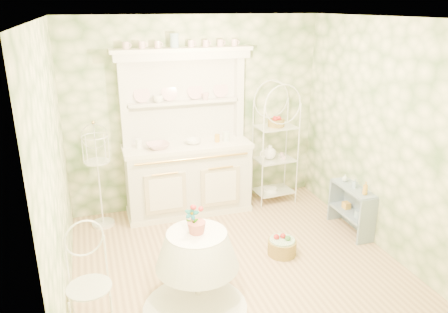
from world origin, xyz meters
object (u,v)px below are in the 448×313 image
object	(u,v)px
floor_basket	(282,246)
birdcage_stand	(98,175)
cafe_chair	(90,294)
kitchen_dresser	(187,135)
bakers_rack	(275,145)
side_shelf	(351,211)
round_table	(197,262)

from	to	relation	value
floor_basket	birdcage_stand	bearing A→B (deg)	144.76
cafe_chair	floor_basket	bearing A→B (deg)	2.12
kitchen_dresser	bakers_rack	world-z (taller)	kitchen_dresser
bakers_rack	side_shelf	bearing A→B (deg)	-69.06
kitchen_dresser	round_table	bearing A→B (deg)	-100.80
bakers_rack	cafe_chair	xyz separation A→B (m)	(-2.71, -2.08, -0.50)
bakers_rack	cafe_chair	bearing A→B (deg)	-147.18
birdcage_stand	floor_basket	size ratio (longest dim) A/B	4.51
side_shelf	cafe_chair	world-z (taller)	cafe_chair
kitchen_dresser	round_table	xyz separation A→B (m)	(-0.36, -1.90, -0.76)
bakers_rack	side_shelf	xyz separation A→B (m)	(0.57, -1.19, -0.58)
side_shelf	floor_basket	bearing A→B (deg)	-165.79
side_shelf	round_table	bearing A→B (deg)	-161.73
cafe_chair	floor_basket	xyz separation A→B (m)	(2.18, 0.63, -0.27)
kitchen_dresser	round_table	world-z (taller)	kitchen_dresser
cafe_chair	bakers_rack	bearing A→B (deg)	23.43
kitchen_dresser	floor_basket	world-z (taller)	kitchen_dresser
side_shelf	round_table	size ratio (longest dim) A/B	0.88
cafe_chair	birdcage_stand	world-z (taller)	birdcage_stand
side_shelf	floor_basket	xyz separation A→B (m)	(-1.10, -0.26, -0.18)
round_table	birdcage_stand	world-z (taller)	birdcage_stand
side_shelf	bakers_rack	bearing A→B (deg)	116.66
kitchen_dresser	cafe_chair	bearing A→B (deg)	-123.77
round_table	floor_basket	xyz separation A→B (m)	(1.15, 0.44, -0.28)
birdcage_stand	cafe_chair	bearing A→B (deg)	-95.47
side_shelf	birdcage_stand	distance (m)	3.32
round_table	cafe_chair	world-z (taller)	round_table
bakers_rack	side_shelf	size ratio (longest dim) A/B	2.59
side_shelf	round_table	world-z (taller)	round_table
cafe_chair	birdcage_stand	distance (m)	2.08
round_table	cafe_chair	xyz separation A→B (m)	(-1.04, -0.20, -0.01)
round_table	bakers_rack	bearing A→B (deg)	48.44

